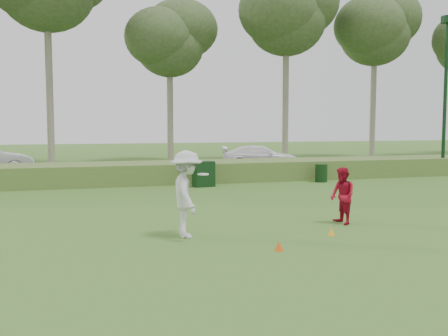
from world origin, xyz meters
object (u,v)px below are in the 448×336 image
object	(u,v)px
car_right	(260,157)
player_white	(187,194)
lamp_post	(446,67)
cone_yellow	(331,231)
player_red	(342,196)
trash_bin	(321,173)
cone_orange	(279,246)
utility_cabinet	(204,174)

from	to	relation	value
car_right	player_white	bearing A→B (deg)	167.66
lamp_post	car_right	size ratio (longest dim) A/B	1.77
player_white	cone_yellow	xyz separation A→B (m)	(3.36, -0.81, -0.93)
player_white	player_red	distance (m)	4.31
lamp_post	player_red	size ratio (longest dim) A/B	5.39
cone_yellow	trash_bin	bearing A→B (deg)	63.93
cone_orange	car_right	distance (m)	19.24
lamp_post	player_white	size ratio (longest dim) A/B	4.00
player_red	cone_orange	size ratio (longest dim) A/B	7.36
player_white	cone_orange	xyz separation A→B (m)	(1.59, -1.81, -0.92)
utility_cabinet	trash_bin	size ratio (longest dim) A/B	1.31
trash_bin	lamp_post	bearing A→B (deg)	8.18
lamp_post	player_white	bearing A→B (deg)	-146.78
player_white	car_right	distance (m)	18.17
player_white	player_red	bearing A→B (deg)	-82.69
lamp_post	trash_bin	xyz separation A→B (m)	(-7.60, -1.09, -5.18)
player_white	cone_yellow	size ratio (longest dim) A/B	10.54
cone_yellow	lamp_post	bearing A→B (deg)	41.80
player_red	trash_bin	bearing A→B (deg)	153.61
player_white	cone_yellow	bearing A→B (deg)	-100.69
player_white	car_right	bearing A→B (deg)	-23.11
lamp_post	cone_yellow	xyz separation A→B (m)	(-12.56, -11.23, -5.50)
lamp_post	car_right	distance (m)	11.06
cone_orange	car_right	world-z (taller)	car_right
lamp_post	player_white	xyz separation A→B (m)	(-15.91, -10.42, -4.57)
lamp_post	cone_orange	size ratio (longest dim) A/B	39.66
cone_orange	trash_bin	xyz separation A→B (m)	(6.73, 11.14, 0.31)
utility_cabinet	car_right	xyz separation A→B (m)	(5.25, 7.16, 0.19)
cone_orange	player_white	bearing A→B (deg)	131.15
player_red	cone_orange	bearing A→B (deg)	-53.77
player_red	trash_bin	xyz separation A→B (m)	(4.03, 8.99, -0.34)
lamp_post	cone_orange	bearing A→B (deg)	-139.50
player_white	trash_bin	distance (m)	12.51
player_red	cone_yellow	world-z (taller)	player_red
cone_orange	trash_bin	distance (m)	13.02
cone_orange	cone_yellow	xyz separation A→B (m)	(1.77, 1.01, -0.01)
player_red	cone_orange	distance (m)	3.52
lamp_post	cone_orange	xyz separation A→B (m)	(-14.33, -12.24, -5.49)
cone_orange	lamp_post	bearing A→B (deg)	40.50
player_white	player_red	world-z (taller)	player_white
cone_orange	utility_cabinet	bearing A→B (deg)	84.27
car_right	utility_cabinet	bearing A→B (deg)	157.31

